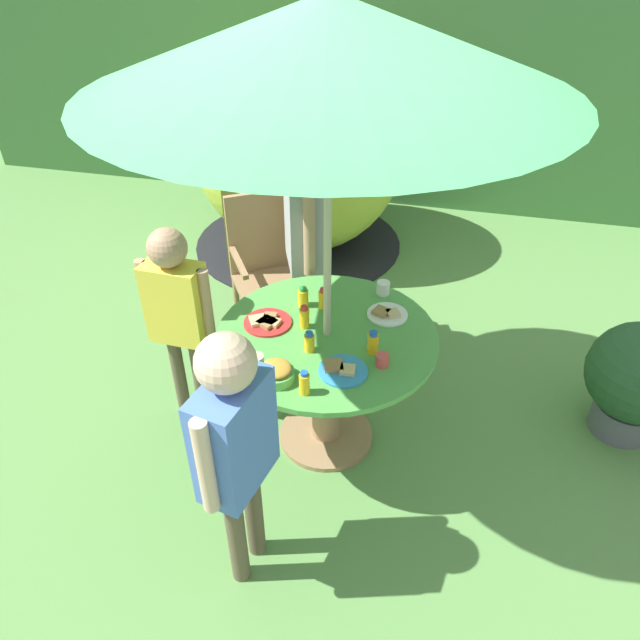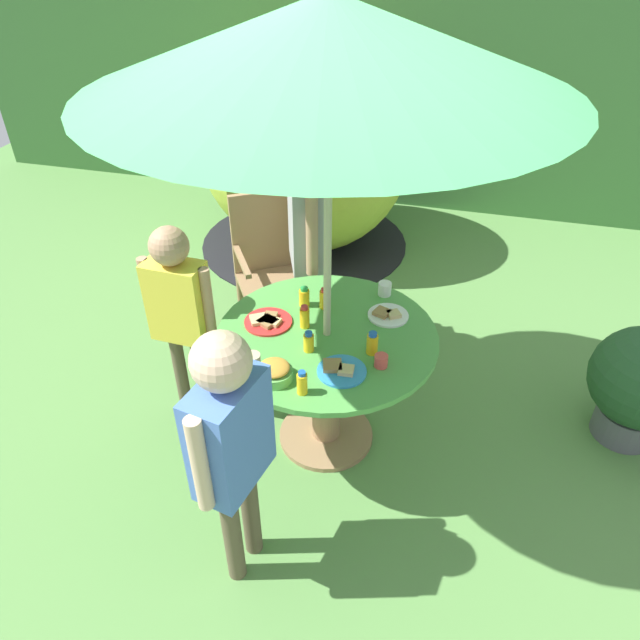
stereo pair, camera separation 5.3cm
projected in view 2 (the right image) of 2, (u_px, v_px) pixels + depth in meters
The scene contains 21 objects.
ground_plane at pixel (326, 437), 3.35m from camera, with size 10.00×10.00×0.02m, color #548442.
hedge_backdrop at pixel (419, 94), 5.54m from camera, with size 9.00×0.70×1.95m, color #33602D.
garden_table at pixel (327, 366), 3.03m from camera, with size 1.11×1.11×0.73m.
patio_umbrella at pixel (329, 44), 2.13m from camera, with size 1.92×1.92×2.24m.
wooden_chair at pixel (273, 261), 3.87m from camera, with size 0.64×0.62×0.99m.
dome_tent at pixel (303, 145), 4.69m from camera, with size 2.10×2.10×1.77m.
child_in_grey_shirt at pixel (308, 223), 3.47m from camera, with size 0.33×0.46×1.45m.
child_in_yellow_shirt at pixel (178, 301), 3.09m from camera, with size 0.41×0.20×1.19m.
child_in_blue_shirt at pixel (230, 434), 2.23m from camera, with size 0.25×0.44×1.31m.
snack_bowl at pixel (274, 372), 2.62m from camera, with size 0.17×0.17×0.08m.
plate_mid_left at pixel (341, 370), 2.67m from camera, with size 0.23×0.23×0.03m.
plate_front_edge at pixel (388, 315), 3.02m from camera, with size 0.21×0.21×0.03m.
plate_center_back at pixel (268, 321), 2.98m from camera, with size 0.24×0.24×0.03m.
juice_bottle_near_left at pixel (302, 383), 2.53m from camera, with size 0.05×0.05×0.12m.
juice_bottle_near_right at pixel (309, 342), 2.78m from camera, with size 0.05×0.05×0.11m.
juice_bottle_far_left at pixel (325, 299), 3.07m from camera, with size 0.05×0.05×0.12m.
juice_bottle_far_right at pixel (304, 297), 3.08m from camera, with size 0.06×0.06×0.11m.
juice_bottle_center_front at pixel (305, 317), 2.92m from camera, with size 0.05×0.05×0.13m.
juice_bottle_mid_right at pixel (372, 343), 2.76m from camera, with size 0.06×0.06×0.12m.
cup_near at pixel (385, 289), 3.17m from camera, with size 0.07×0.07×0.07m, color white.
cup_far at pixel (381, 361), 2.69m from camera, with size 0.06×0.06×0.06m, color #E04C47.
Camera 2 is at (0.56, -2.25, 2.50)m, focal length 32.93 mm.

